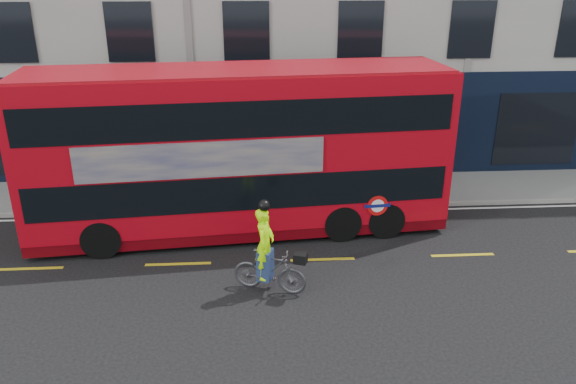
{
  "coord_description": "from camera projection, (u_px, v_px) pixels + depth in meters",
  "views": [
    {
      "loc": [
        2.15,
        -12.22,
        7.65
      ],
      "look_at": [
        3.07,
        2.0,
        1.86
      ],
      "focal_mm": 35.0,
      "sensor_mm": 36.0,
      "label": 1
    }
  ],
  "objects": [
    {
      "name": "lane_dashes",
      "position": [
        178.0,
        264.0,
        15.43
      ],
      "size": [
        58.0,
        0.12,
        0.01
      ],
      "primitive_type": null,
      "color": "gold",
      "rests_on": "ground"
    },
    {
      "name": "bus",
      "position": [
        241.0,
        150.0,
        16.59
      ],
      "size": [
        12.49,
        3.86,
        4.96
      ],
      "rotation": [
        0.0,
        0.0,
        0.09
      ],
      "color": "#AD0613",
      "rests_on": "ground"
    },
    {
      "name": "road_edge_line",
      "position": [
        190.0,
        216.0,
        18.39
      ],
      "size": [
        58.0,
        0.1,
        0.01
      ],
      "primitive_type": "cube",
      "color": "silver",
      "rests_on": "ground"
    },
    {
      "name": "cyclist",
      "position": [
        268.0,
        261.0,
        13.89
      ],
      "size": [
        1.96,
        1.14,
        2.47
      ],
      "rotation": [
        0.0,
        0.0,
        -0.35
      ],
      "color": "#444548",
      "rests_on": "ground"
    },
    {
      "name": "kerb",
      "position": [
        190.0,
        210.0,
        18.64
      ],
      "size": [
        60.0,
        0.12,
        0.13
      ],
      "primitive_type": "cube",
      "color": "gray",
      "rests_on": "ground"
    },
    {
      "name": "ground",
      "position": [
        171.0,
        294.0,
        14.05
      ],
      "size": [
        120.0,
        120.0,
        0.0
      ],
      "primitive_type": "plane",
      "color": "black",
      "rests_on": "ground"
    },
    {
      "name": "pavement",
      "position": [
        194.0,
        193.0,
        20.03
      ],
      "size": [
        60.0,
        3.0,
        0.12
      ],
      "primitive_type": "cube",
      "color": "gray",
      "rests_on": "ground"
    }
  ]
}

